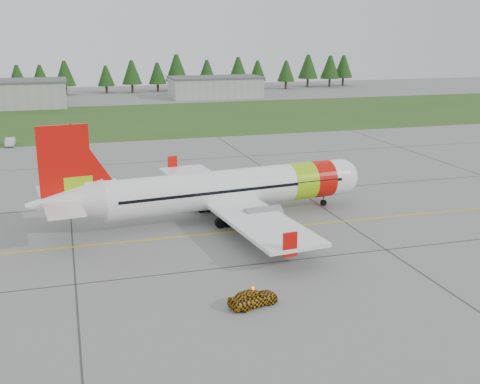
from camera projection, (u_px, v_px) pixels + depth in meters
name	position (u px, v px, depth m)	size (l,w,h in m)	color
ground	(273.00, 262.00, 47.22)	(320.00, 320.00, 0.00)	gray
aircraft	(224.00, 189.00, 57.62)	(32.91, 30.52, 9.98)	white
follow_me_car	(253.00, 282.00, 39.36)	(1.38, 1.16, 3.42)	orange
service_van	(9.00, 134.00, 94.26)	(1.36, 1.29, 3.91)	silver
grass_strip	(140.00, 119.00, 123.18)	(320.00, 50.00, 0.03)	#30561E
taxi_guideline	(243.00, 231.00, 54.63)	(120.00, 0.25, 0.02)	gold
hangar_east	(215.00, 88.00, 162.66)	(24.00, 12.00, 5.20)	#A8A8A3
treeline	(115.00, 75.00, 173.76)	(160.00, 8.00, 10.00)	#1C3F14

